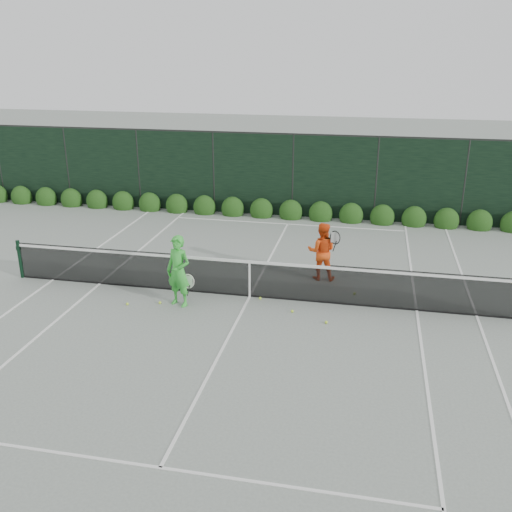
# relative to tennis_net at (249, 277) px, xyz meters

# --- Properties ---
(ground) EXTENTS (80.00, 80.00, 0.00)m
(ground) POSITION_rel_tennis_net_xyz_m (0.02, 0.00, -0.53)
(ground) COLOR gray
(ground) RESTS_ON ground
(tennis_net) EXTENTS (12.90, 0.10, 1.07)m
(tennis_net) POSITION_rel_tennis_net_xyz_m (0.00, 0.00, 0.00)
(tennis_net) COLOR black
(tennis_net) RESTS_ON ground
(player_woman) EXTENTS (0.75, 0.60, 1.77)m
(player_woman) POSITION_rel_tennis_net_xyz_m (-1.56, -0.80, 0.35)
(player_woman) COLOR green
(player_woman) RESTS_ON ground
(player_man) EXTENTS (0.89, 0.64, 1.59)m
(player_man) POSITION_rel_tennis_net_xyz_m (1.68, 1.56, 0.26)
(player_man) COLOR #EF4C14
(player_man) RESTS_ON ground
(court_lines) EXTENTS (11.03, 23.83, 0.01)m
(court_lines) POSITION_rel_tennis_net_xyz_m (0.02, 0.00, -0.53)
(court_lines) COLOR white
(court_lines) RESTS_ON ground
(windscreen_fence) EXTENTS (32.00, 21.07, 3.06)m
(windscreen_fence) POSITION_rel_tennis_net_xyz_m (0.02, -2.71, 0.98)
(windscreen_fence) COLOR black
(windscreen_fence) RESTS_ON ground
(hedge_row) EXTENTS (31.66, 0.65, 0.94)m
(hedge_row) POSITION_rel_tennis_net_xyz_m (0.02, 7.15, -0.30)
(hedge_row) COLOR #16330E
(hedge_row) RESTS_ON ground
(tennis_balls) EXTENTS (5.51, 1.82, 0.07)m
(tennis_balls) POSITION_rel_tennis_net_xyz_m (0.23, -0.54, -0.50)
(tennis_balls) COLOR #C7EF35
(tennis_balls) RESTS_ON ground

